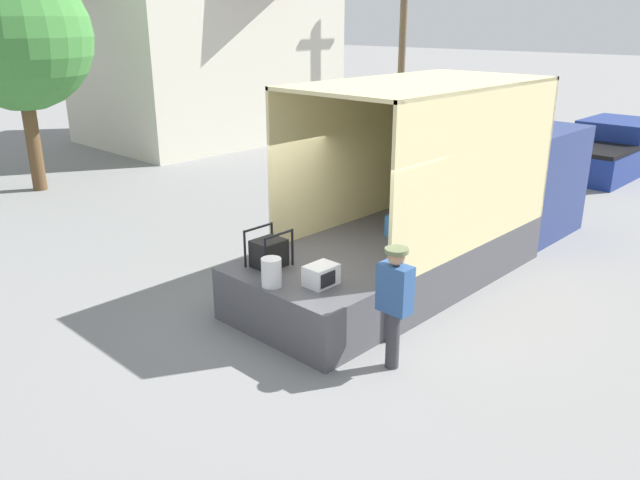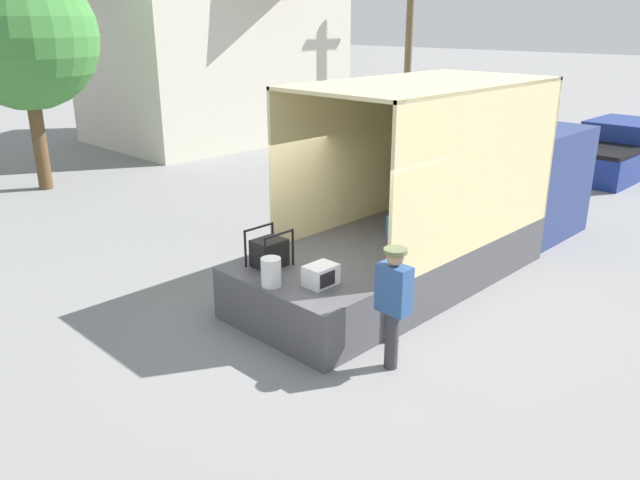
{
  "view_description": "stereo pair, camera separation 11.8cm",
  "coord_description": "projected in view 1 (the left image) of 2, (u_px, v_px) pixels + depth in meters",
  "views": [
    {
      "loc": [
        -6.34,
        -5.95,
        4.34
      ],
      "look_at": [
        -0.31,
        -0.2,
        1.38
      ],
      "focal_mm": 35.0,
      "sensor_mm": 36.0,
      "label": 1
    },
    {
      "loc": [
        -6.25,
        -6.04,
        4.34
      ],
      "look_at": [
        -0.31,
        -0.2,
        1.38
      ],
      "focal_mm": 35.0,
      "sensor_mm": 36.0,
      "label": 2
    }
  ],
  "objects": [
    {
      "name": "ground_plane",
      "position": [
        325.0,
        316.0,
        9.64
      ],
      "size": [
        160.0,
        160.0,
        0.0
      ],
      "primitive_type": "plane",
      "color": "gray"
    },
    {
      "name": "box_truck",
      "position": [
        470.0,
        202.0,
        12.13
      ],
      "size": [
        7.03,
        2.46,
        3.39
      ],
      "color": "navy",
      "rests_on": "ground"
    },
    {
      "name": "tailgate_deck",
      "position": [
        296.0,
        304.0,
        9.09
      ],
      "size": [
        1.22,
        2.34,
        0.83
      ],
      "primitive_type": "cube",
      "color": "#4C4C51",
      "rests_on": "ground"
    },
    {
      "name": "microwave",
      "position": [
        321.0,
        275.0,
        8.67
      ],
      "size": [
        0.45,
        0.35,
        0.29
      ],
      "color": "white",
      "rests_on": "tailgate_deck"
    },
    {
      "name": "portable_generator",
      "position": [
        270.0,
        252.0,
        9.32
      ],
      "size": [
        0.58,
        0.49,
        0.58
      ],
      "color": "black",
      "rests_on": "tailgate_deck"
    },
    {
      "name": "orange_bucket",
      "position": [
        271.0,
        272.0,
        8.61
      ],
      "size": [
        0.28,
        0.28,
        0.41
      ],
      "color": "silver",
      "rests_on": "tailgate_deck"
    },
    {
      "name": "worker_person",
      "position": [
        395.0,
        296.0,
        7.9
      ],
      "size": [
        0.3,
        0.44,
        1.67
      ],
      "color": "#38383D",
      "rests_on": "ground"
    },
    {
      "name": "pickup_truck_blue",
      "position": [
        611.0,
        151.0,
        18.76
      ],
      "size": [
        5.18,
        2.09,
        1.46
      ],
      "color": "navy",
      "rests_on": "ground"
    },
    {
      "name": "house_backdrop",
      "position": [
        206.0,
        29.0,
        22.99
      ],
      "size": [
        9.01,
        6.32,
        7.85
      ],
      "color": "beige",
      "rests_on": "ground"
    },
    {
      "name": "utility_pole",
      "position": [
        403.0,
        30.0,
        23.83
      ],
      "size": [
        1.8,
        0.28,
        7.54
      ],
      "color": "brown",
      "rests_on": "ground"
    },
    {
      "name": "street_tree",
      "position": [
        17.0,
        37.0,
        15.49
      ],
      "size": [
        3.65,
        3.65,
        5.75
      ],
      "color": "brown",
      "rests_on": "ground"
    }
  ]
}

